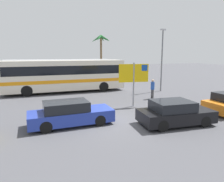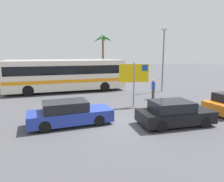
# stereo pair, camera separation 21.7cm
# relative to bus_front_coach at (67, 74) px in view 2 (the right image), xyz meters

# --- Properties ---
(ground) EXTENTS (120.00, 120.00, 0.00)m
(ground) POSITION_rel_bus_front_coach_xyz_m (1.30, -10.56, -1.78)
(ground) COLOR #4C4C51
(bus_front_coach) EXTENTS (11.77, 2.60, 3.17)m
(bus_front_coach) POSITION_rel_bus_front_coach_xyz_m (0.00, 0.00, 0.00)
(bus_front_coach) COLOR silver
(bus_front_coach) RESTS_ON ground
(bus_rear_coach) EXTENTS (11.77, 2.60, 3.17)m
(bus_rear_coach) POSITION_rel_bus_front_coach_xyz_m (-0.13, 3.39, 0.00)
(bus_rear_coach) COLOR silver
(bus_rear_coach) RESTS_ON ground
(ferry_sign) EXTENTS (2.19, 0.36, 3.20)m
(ferry_sign) POSITION_rel_bus_front_coach_xyz_m (3.88, -7.75, 0.54)
(ferry_sign) COLOR gray
(ferry_sign) RESTS_ON ground
(car_blue) EXTENTS (4.50, 1.80, 1.32)m
(car_blue) POSITION_rel_bus_front_coach_xyz_m (-1.18, -10.28, -1.15)
(car_blue) COLOR #23389E
(car_blue) RESTS_ON ground
(car_black) EXTENTS (4.12, 2.16, 1.32)m
(car_black) POSITION_rel_bus_front_coach_xyz_m (4.20, -12.12, -1.15)
(car_black) COLOR black
(car_black) RESTS_ON ground
(pedestrian_crossing_lot) EXTENTS (0.32, 0.32, 1.67)m
(pedestrian_crossing_lot) POSITION_rel_bus_front_coach_xyz_m (6.54, -5.90, -0.80)
(pedestrian_crossing_lot) COLOR #4C4C51
(pedestrian_crossing_lot) RESTS_ON ground
(lamp_post_right_side) EXTENTS (0.56, 0.20, 6.27)m
(lamp_post_right_side) POSITION_rel_bus_front_coach_xyz_m (9.34, -2.88, 1.67)
(lamp_post_right_side) COLOR slate
(lamp_post_right_side) RESTS_ON ground
(palm_tree_seaside) EXTENTS (3.16, 3.07, 6.71)m
(palm_tree_seaside) POSITION_rel_bus_front_coach_xyz_m (6.94, 10.33, 3.62)
(palm_tree_seaside) COLOR brown
(palm_tree_seaside) RESTS_ON ground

